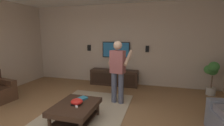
% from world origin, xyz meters
% --- Properties ---
extents(wall_back_tv, '(0.10, 6.96, 2.86)m').
position_xyz_m(wall_back_tv, '(3.23, 0.00, 1.43)').
color(wall_back_tv, '#BCA893').
rests_on(wall_back_tv, ground).
extents(area_rug, '(3.18, 1.82, 0.01)m').
position_xyz_m(area_rug, '(0.40, 0.23, 0.01)').
color(area_rug, tan).
rests_on(area_rug, ground).
extents(coffee_table, '(1.00, 0.80, 0.40)m').
position_xyz_m(coffee_table, '(0.20, 0.23, 0.30)').
color(coffee_table, '#332116').
rests_on(coffee_table, ground).
extents(media_console, '(0.45, 1.70, 0.55)m').
position_xyz_m(media_console, '(2.90, 0.14, 0.28)').
color(media_console, '#332116').
rests_on(media_console, ground).
extents(tv, '(0.05, 1.02, 0.57)m').
position_xyz_m(tv, '(3.14, 0.14, 1.25)').
color(tv, black).
extents(person_standing, '(0.60, 0.61, 1.64)m').
position_xyz_m(person_standing, '(1.41, -0.36, 0.93)').
color(person_standing, '#4C5166').
rests_on(person_standing, ground).
extents(potted_plant_tall, '(0.52, 0.41, 1.03)m').
position_xyz_m(potted_plant_tall, '(2.77, -2.92, 0.67)').
color(potted_plant_tall, '#B7B2A8').
rests_on(potted_plant_tall, ground).
extents(bowl, '(0.25, 0.25, 0.11)m').
position_xyz_m(bowl, '(0.22, 0.20, 0.46)').
color(bowl, red).
rests_on(bowl, coffee_table).
extents(remote_white, '(0.15, 0.12, 0.02)m').
position_xyz_m(remote_white, '(0.12, 0.16, 0.41)').
color(remote_white, white).
rests_on(remote_white, coffee_table).
extents(remote_black, '(0.08, 0.16, 0.02)m').
position_xyz_m(remote_black, '(0.13, 0.21, 0.41)').
color(remote_black, black).
rests_on(remote_black, coffee_table).
extents(remote_grey, '(0.11, 0.15, 0.02)m').
position_xyz_m(remote_grey, '(0.53, 0.23, 0.41)').
color(remote_grey, slate).
rests_on(remote_grey, coffee_table).
extents(book, '(0.27, 0.23, 0.04)m').
position_xyz_m(book, '(0.48, 0.21, 0.42)').
color(book, teal).
rests_on(book, coffee_table).
extents(vase_round, '(0.22, 0.22, 0.22)m').
position_xyz_m(vase_round, '(2.95, -0.12, 0.66)').
color(vase_round, gold).
rests_on(vase_round, media_console).
extents(wall_speaker_left, '(0.06, 0.12, 0.22)m').
position_xyz_m(wall_speaker_left, '(3.15, -0.98, 1.31)').
color(wall_speaker_left, black).
extents(wall_speaker_right, '(0.06, 0.12, 0.22)m').
position_xyz_m(wall_speaker_right, '(3.15, 1.20, 1.30)').
color(wall_speaker_right, black).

